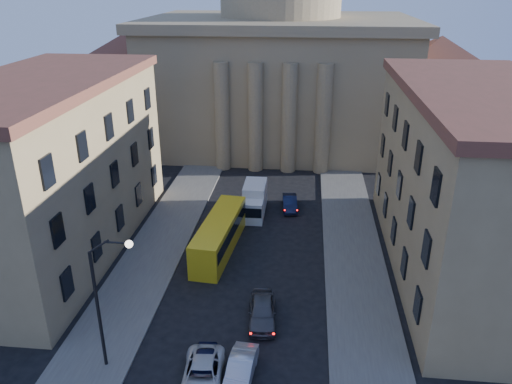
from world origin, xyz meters
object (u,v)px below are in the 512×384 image
Objects in this scene: car_right_near at (241,370)px; city_bus at (219,234)px; car_left_near at (204,368)px; box_truck at (254,201)px; street_lamp at (105,294)px.

city_bus is (-3.81, 14.89, 0.88)m from car_right_near.
box_truck is (0.55, 22.56, 0.71)m from car_left_near.
car_left_near is at bearing -172.34° from car_right_near.
car_right_near is at bearing -0.96° from car_left_near.
car_right_near is at bearing -86.06° from box_truck.
street_lamp is 0.84× the size of city_bus.
street_lamp is 2.16× the size of car_left_near.
car_right_near is (7.77, -0.22, -4.59)m from street_lamp.
street_lamp is at bearing -99.76° from city_bus.
street_lamp is at bearing -105.65° from box_truck.
street_lamp reaches higher than car_right_near.
box_truck is (6.17, 22.22, -3.89)m from street_lamp.
car_left_near is 0.97× the size of car_right_near.
street_lamp is at bearing 172.46° from car_left_near.
car_left_near is 0.76× the size of box_truck.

